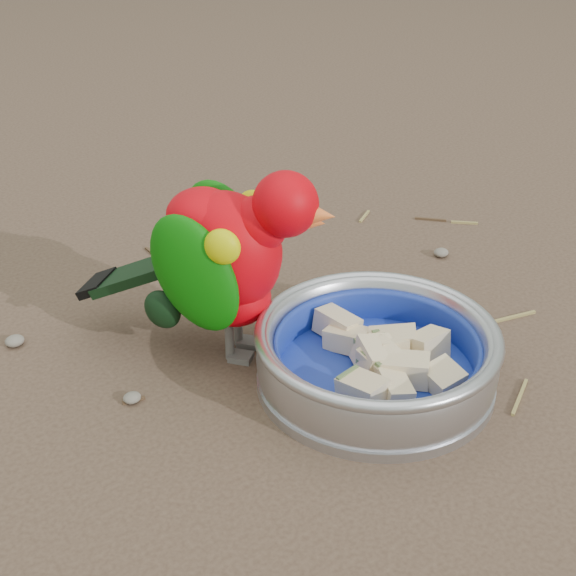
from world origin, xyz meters
TOP-DOWN VIEW (x-y plane):
  - ground at (0.00, 0.00)m, footprint 60.00×60.00m
  - food_bowl at (-0.02, -0.02)m, footprint 0.23×0.23m
  - bowl_wall at (-0.02, -0.02)m, footprint 0.23×0.23m
  - fruit_wedges at (-0.02, -0.02)m, footprint 0.14×0.14m
  - lory_parrot at (-0.10, 0.11)m, footprint 0.23×0.26m
  - ground_debris at (-0.05, 0.04)m, footprint 0.90×0.80m

SIDE VIEW (x-z plane):
  - ground at x=0.00m, z-range 0.00..0.00m
  - ground_debris at x=-0.05m, z-range 0.00..0.01m
  - food_bowl at x=-0.02m, z-range 0.00..0.02m
  - fruit_wedges at x=-0.02m, z-range 0.02..0.05m
  - bowl_wall at x=-0.02m, z-range 0.02..0.06m
  - lory_parrot at x=-0.10m, z-range 0.00..0.19m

